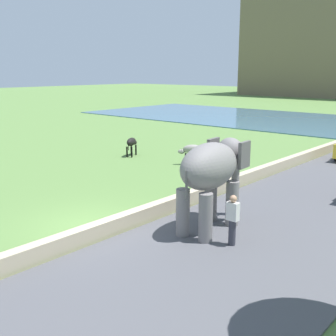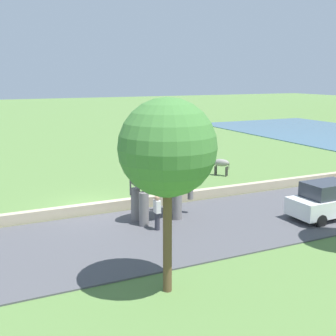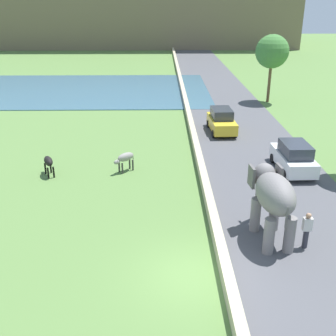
{
  "view_description": "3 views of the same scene",
  "coord_description": "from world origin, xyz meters",
  "px_view_note": "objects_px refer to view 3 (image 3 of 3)",
  "views": [
    {
      "loc": [
        11.12,
        -8.59,
        5.25
      ],
      "look_at": [
        0.06,
        4.07,
        1.33
      ],
      "focal_mm": 45.22,
      "sensor_mm": 36.0,
      "label": 1
    },
    {
      "loc": [
        21.06,
        -5.48,
        6.68
      ],
      "look_at": [
        -0.01,
        4.44,
        1.66
      ],
      "focal_mm": 46.05,
      "sensor_mm": 36.0,
      "label": 2
    },
    {
      "loc": [
        -1.11,
        -12.51,
        9.5
      ],
      "look_at": [
        -0.8,
        6.94,
        1.43
      ],
      "focal_mm": 43.99,
      "sensor_mm": 36.0,
      "label": 3
    }
  ],
  "objects_px": {
    "elephant": "(273,196)",
    "car_white": "(294,157)",
    "person_beside_elephant": "(307,230)",
    "cow_grey": "(125,158)",
    "cow_black": "(48,162)",
    "car_yellow": "(222,121)"
  },
  "relations": [
    {
      "from": "car_white",
      "to": "cow_black",
      "type": "height_order",
      "value": "car_white"
    },
    {
      "from": "car_yellow",
      "to": "cow_black",
      "type": "distance_m",
      "value": 13.65
    },
    {
      "from": "car_white",
      "to": "cow_grey",
      "type": "xyz_separation_m",
      "value": [
        -9.84,
        0.17,
        -0.06
      ]
    },
    {
      "from": "cow_black",
      "to": "person_beside_elephant",
      "type": "bearing_deg",
      "value": -32.07
    },
    {
      "from": "person_beside_elephant",
      "to": "cow_grey",
      "type": "relative_size",
      "value": 1.29
    },
    {
      "from": "car_yellow",
      "to": "car_white",
      "type": "bearing_deg",
      "value": -67.77
    },
    {
      "from": "elephant",
      "to": "person_beside_elephant",
      "type": "distance_m",
      "value": 1.9
    },
    {
      "from": "elephant",
      "to": "cow_grey",
      "type": "xyz_separation_m",
      "value": [
        -6.67,
        7.45,
        -1.2
      ]
    },
    {
      "from": "person_beside_elephant",
      "to": "cow_grey",
      "type": "xyz_separation_m",
      "value": [
        -7.96,
        8.21,
        -0.04
      ]
    },
    {
      "from": "car_yellow",
      "to": "person_beside_elephant",
      "type": "bearing_deg",
      "value": -85.37
    },
    {
      "from": "elephant",
      "to": "car_white",
      "type": "relative_size",
      "value": 0.87
    },
    {
      "from": "person_beside_elephant",
      "to": "cow_grey",
      "type": "height_order",
      "value": "person_beside_elephant"
    },
    {
      "from": "car_yellow",
      "to": "cow_black",
      "type": "height_order",
      "value": "car_yellow"
    },
    {
      "from": "elephant",
      "to": "car_yellow",
      "type": "distance_m",
      "value": 15.04
    },
    {
      "from": "person_beside_elephant",
      "to": "cow_black",
      "type": "relative_size",
      "value": 1.17
    },
    {
      "from": "person_beside_elephant",
      "to": "car_white",
      "type": "height_order",
      "value": "car_white"
    },
    {
      "from": "person_beside_elephant",
      "to": "car_white",
      "type": "distance_m",
      "value": 8.25
    },
    {
      "from": "car_white",
      "to": "cow_grey",
      "type": "relative_size",
      "value": 3.2
    },
    {
      "from": "cow_black",
      "to": "cow_grey",
      "type": "bearing_deg",
      "value": 6.59
    },
    {
      "from": "elephant",
      "to": "car_white",
      "type": "distance_m",
      "value": 8.03
    },
    {
      "from": "elephant",
      "to": "car_yellow",
      "type": "bearing_deg",
      "value": 89.93
    },
    {
      "from": "elephant",
      "to": "cow_black",
      "type": "bearing_deg",
      "value": 147.72
    }
  ]
}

